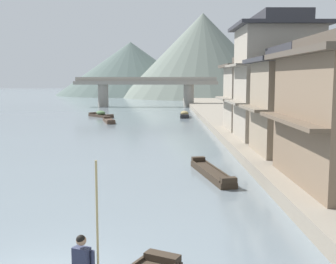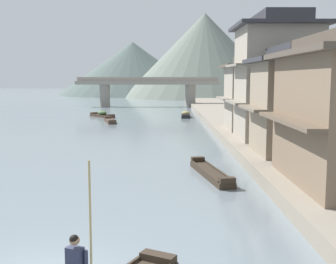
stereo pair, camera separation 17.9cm
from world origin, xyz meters
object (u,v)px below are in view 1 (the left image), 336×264
object	(u,v)px
house_waterfront_tall	(276,78)
stone_bridge	(146,87)
house_waterfront_second	(301,101)
house_waterfront_narrow	(252,94)
boat_moored_third	(109,121)
boat_moored_nearest	(185,115)
boat_moored_far	(101,115)
boat_moored_second	(212,173)

from	to	relation	value
house_waterfront_tall	stone_bridge	distance (m)	46.40
house_waterfront_second	house_waterfront_narrow	bearing A→B (deg)	91.91
boat_moored_third	stone_bridge	xyz separation A→B (m)	(3.15, 27.41, 3.18)
house_waterfront_tall	boat_moored_third	bearing A→B (deg)	128.64
house_waterfront_tall	house_waterfront_narrow	xyz separation A→B (m)	(-0.54, 5.70, -1.29)
stone_bridge	house_waterfront_tall	bearing A→B (deg)	-76.33
boat_moored_nearest	house_waterfront_tall	world-z (taller)	house_waterfront_tall
house_waterfront_second	house_waterfront_tall	xyz separation A→B (m)	(0.15, 6.16, 1.29)
house_waterfront_tall	house_waterfront_second	bearing A→B (deg)	-91.39
boat_moored_third	house_waterfront_narrow	world-z (taller)	house_waterfront_narrow
house_waterfront_narrow	boat_moored_third	bearing A→B (deg)	138.63
boat_moored_nearest	house_waterfront_narrow	distance (m)	19.02
boat_moored_far	house_waterfront_second	xyz separation A→B (m)	(15.82, -30.52, 3.35)
boat_moored_second	boat_moored_third	xyz separation A→B (m)	(-8.52, 27.08, -0.02)
house_waterfront_tall	house_waterfront_narrow	distance (m)	5.87
house_waterfront_tall	boat_moored_second	bearing A→B (deg)	-120.69
boat_moored_second	house_waterfront_tall	xyz separation A→B (m)	(5.60, 9.43, 4.76)
boat_moored_second	house_waterfront_narrow	distance (m)	16.32
boat_moored_second	stone_bridge	world-z (taller)	stone_bridge
boat_moored_second	boat_moored_far	world-z (taller)	boat_moored_far
house_waterfront_second	house_waterfront_narrow	size ratio (longest dim) A/B	1.00
boat_moored_second	house_waterfront_second	bearing A→B (deg)	30.97
stone_bridge	boat_moored_far	bearing A→B (deg)	-103.60
boat_moored_second	boat_moored_nearest	bearing A→B (deg)	89.46
boat_moored_nearest	house_waterfront_narrow	bearing A→B (deg)	-75.34
boat_moored_nearest	house_waterfront_tall	size ratio (longest dim) A/B	0.41
boat_moored_far	boat_moored_second	bearing A→B (deg)	-72.93
house_waterfront_narrow	house_waterfront_second	bearing A→B (deg)	-88.09
boat_moored_third	house_waterfront_second	world-z (taller)	house_waterfront_second
boat_moored_far	house_waterfront_tall	distance (m)	29.50
house_waterfront_second	stone_bridge	bearing A→B (deg)	101.92
boat_moored_nearest	house_waterfront_second	bearing A→B (deg)	-80.28
house_waterfront_second	house_waterfront_tall	distance (m)	6.30
boat_moored_nearest	boat_moored_second	distance (m)	33.25
boat_moored_third	house_waterfront_tall	distance (m)	23.10
boat_moored_far	house_waterfront_tall	xyz separation A→B (m)	(15.97, -24.36, 4.64)
boat_moored_far	house_waterfront_second	bearing A→B (deg)	-62.60
boat_moored_second	house_waterfront_second	world-z (taller)	house_waterfront_second
boat_moored_second	boat_moored_third	size ratio (longest dim) A/B	1.18
house_waterfront_tall	house_waterfront_narrow	bearing A→B (deg)	95.45
boat_moored_nearest	boat_moored_far	size ratio (longest dim) A/B	0.86
boat_moored_nearest	house_waterfront_tall	xyz separation A→B (m)	(5.28, -23.82, 4.62)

